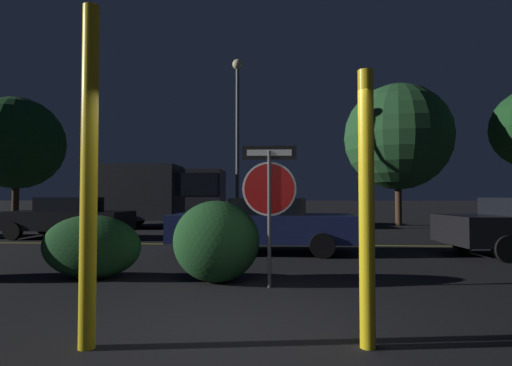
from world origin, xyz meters
The scene contains 13 objects.
ground_plane centered at (0.00, 0.00, 0.00)m, with size 260.00×260.00×0.00m, color black.
road_center_stripe centered at (0.00, 7.81, 0.00)m, with size 36.21×0.12×0.01m, color gold.
stop_sign centered at (0.23, 2.20, 1.59)m, with size 0.88×0.06×2.27m.
yellow_pole_left centered at (-1.45, -0.46, 1.67)m, with size 0.16×0.16×3.34m, color yellow.
yellow_pole_right centered at (1.25, -0.28, 1.35)m, with size 0.15×0.15×2.70m, color yellow.
hedge_bush_1 centered at (-2.95, 2.69, 0.56)m, with size 1.80×0.82×1.13m, color #1E4C23.
hedge_bush_2 centered at (-0.68, 2.54, 0.69)m, with size 1.47×1.12×1.38m, color #1E4C23.
passing_car_1 centered at (-7.06, 9.32, 0.72)m, with size 4.53×2.05×1.42m.
passing_car_2 centered at (-0.04, 6.14, 0.72)m, with size 4.82×1.91×1.41m.
delivery_truck centered at (-4.85, 13.86, 1.62)m, with size 5.52×2.47×2.89m.
street_lamp centered at (-1.51, 13.42, 4.96)m, with size 0.47×0.47×7.63m.
tree_0 centered at (-12.64, 14.67, 4.08)m, with size 4.53×4.53×6.36m.
tree_2 centered at (6.32, 16.20, 4.45)m, with size 5.32×5.32×7.11m.
Camera 1 is at (0.41, -4.23, 1.46)m, focal length 28.00 mm.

